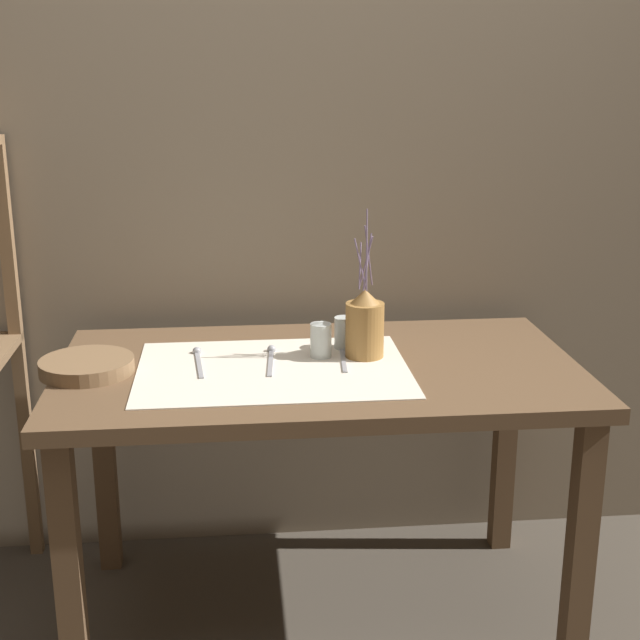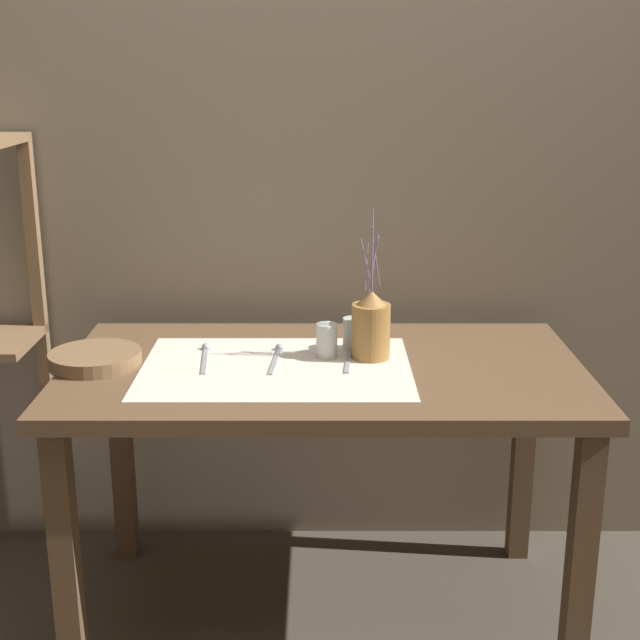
% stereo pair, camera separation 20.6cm
% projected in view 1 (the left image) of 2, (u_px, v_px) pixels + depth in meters
% --- Properties ---
extents(ground_plane, '(12.00, 12.00, 0.00)m').
position_uv_depth(ground_plane, '(319.00, 613.00, 2.51)').
color(ground_plane, '#473F35').
extents(stone_wall_back, '(7.00, 0.06, 2.40)m').
position_uv_depth(stone_wall_back, '(303.00, 164.00, 2.63)').
color(stone_wall_back, '#7A6B56').
rests_on(stone_wall_back, ground_plane).
extents(wooden_table, '(1.34, 0.74, 0.74)m').
position_uv_depth(wooden_table, '(319.00, 399.00, 2.33)').
color(wooden_table, brown).
rests_on(wooden_table, ground_plane).
extents(linen_cloth, '(0.69, 0.49, 0.00)m').
position_uv_depth(linen_cloth, '(273.00, 369.00, 2.26)').
color(linen_cloth, beige).
rests_on(linen_cloth, wooden_table).
extents(pitcher_with_flowers, '(0.10, 0.10, 0.40)m').
position_uv_depth(pitcher_with_flowers, '(365.00, 326.00, 2.33)').
color(pitcher_with_flowers, olive).
rests_on(pitcher_with_flowers, wooden_table).
extents(wooden_bowl, '(0.24, 0.24, 0.04)m').
position_uv_depth(wooden_bowl, '(87.00, 366.00, 2.23)').
color(wooden_bowl, brown).
rests_on(wooden_bowl, wooden_table).
extents(glass_tumbler_near, '(0.06, 0.06, 0.09)m').
position_uv_depth(glass_tumbler_near, '(321.00, 340.00, 2.34)').
color(glass_tumbler_near, silver).
rests_on(glass_tumbler_near, wooden_table).
extents(glass_tumbler_far, '(0.05, 0.05, 0.09)m').
position_uv_depth(glass_tumbler_far, '(344.00, 333.00, 2.41)').
color(glass_tumbler_far, silver).
rests_on(glass_tumbler_far, wooden_table).
extents(spoon_inner, '(0.04, 0.22, 0.02)m').
position_uv_depth(spoon_inner, '(198.00, 357.00, 2.34)').
color(spoon_inner, '#939399').
rests_on(spoon_inner, wooden_table).
extents(spoon_outer, '(0.03, 0.22, 0.02)m').
position_uv_depth(spoon_outer, '(271.00, 355.00, 2.35)').
color(spoon_outer, '#939399').
rests_on(spoon_outer, wooden_table).
extents(knife_center, '(0.03, 0.21, 0.00)m').
position_uv_depth(knife_center, '(343.00, 359.00, 2.33)').
color(knife_center, '#939399').
rests_on(knife_center, wooden_table).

